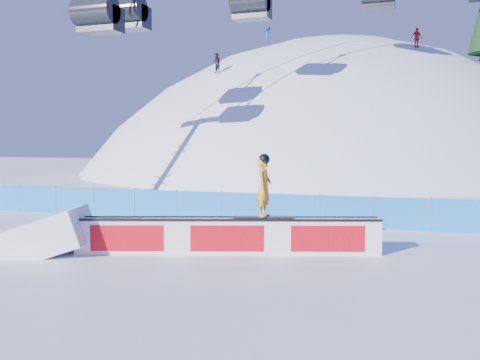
% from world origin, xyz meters
% --- Properties ---
extents(ground, '(160.00, 160.00, 0.00)m').
position_xyz_m(ground, '(0.00, 0.00, 0.00)').
color(ground, white).
rests_on(ground, ground).
extents(snow_hill, '(64.00, 64.00, 64.00)m').
position_xyz_m(snow_hill, '(0.00, 42.00, -18.00)').
color(snow_hill, white).
rests_on(snow_hill, ground).
extents(safety_fence, '(22.05, 0.05, 1.30)m').
position_xyz_m(safety_fence, '(0.00, 4.50, 0.60)').
color(safety_fence, blue).
rests_on(safety_fence, ground).
extents(rail_box, '(8.54, 3.20, 1.05)m').
position_xyz_m(rail_box, '(3.33, -1.38, 0.52)').
color(rail_box, white).
rests_on(rail_box, ground).
extents(snow_ramp, '(3.42, 2.68, 1.87)m').
position_xyz_m(snow_ramp, '(-1.90, -3.01, 0.00)').
color(snow_ramp, white).
rests_on(snow_ramp, ground).
extents(snowboarder, '(1.77, 0.83, 1.84)m').
position_xyz_m(snowboarder, '(4.34, -1.06, 1.96)').
color(snowboarder, black).
rests_on(snowboarder, rail_box).
extents(distant_skiers, '(22.29, 7.58, 6.04)m').
position_xyz_m(distant_skiers, '(1.05, 30.36, 11.14)').
color(distant_skiers, black).
rests_on(distant_skiers, ground).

